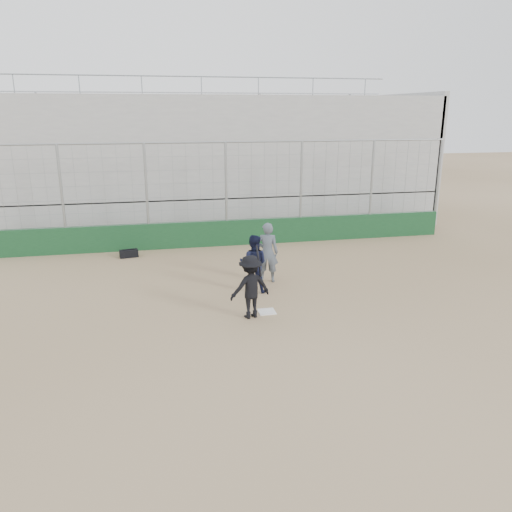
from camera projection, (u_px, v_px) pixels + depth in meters
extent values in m
plane|color=brown|center=(267.00, 312.00, 13.23)|extent=(90.00, 90.00, 0.00)
cube|color=white|center=(267.00, 312.00, 13.23)|extent=(0.44, 0.44, 0.02)
cube|color=#12391C|center=(227.00, 233.00, 19.66)|extent=(18.00, 0.25, 1.00)
cylinder|color=gray|center=(226.00, 195.00, 19.24)|extent=(0.10, 0.10, 4.00)
cylinder|color=gray|center=(437.00, 188.00, 21.01)|extent=(0.10, 0.10, 4.00)
cylinder|color=gray|center=(225.00, 142.00, 18.68)|extent=(18.00, 0.07, 0.07)
cube|color=#999999|center=(212.00, 203.00, 24.23)|extent=(20.00, 6.70, 1.60)
cube|color=#999999|center=(210.00, 142.00, 23.41)|extent=(20.00, 6.70, 4.20)
cube|color=#999999|center=(404.00, 156.00, 25.61)|extent=(0.25, 6.70, 6.10)
cylinder|color=gray|center=(201.00, 77.00, 25.50)|extent=(20.00, 0.06, 0.06)
imported|color=black|center=(250.00, 287.00, 12.69)|extent=(1.18, 0.85, 1.65)
cylinder|color=black|center=(259.00, 261.00, 12.71)|extent=(0.07, 0.57, 0.71)
imported|color=black|center=(253.00, 273.00, 14.57)|extent=(1.02, 0.92, 1.13)
sphere|color=maroon|center=(253.00, 258.00, 14.44)|extent=(0.28, 0.28, 0.28)
imported|color=#4A535D|center=(267.00, 255.00, 15.38)|extent=(0.78, 0.62, 1.69)
cube|color=black|center=(129.00, 254.00, 18.13)|extent=(0.69, 0.38, 0.28)
cylinder|color=black|center=(129.00, 249.00, 18.08)|extent=(0.42, 0.11, 0.04)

